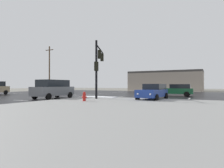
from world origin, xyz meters
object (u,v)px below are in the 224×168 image
Objects in this scene: traffic_signal_mast at (98,61)px; sedan_green at (176,90)px; sedan_blue at (153,91)px; utility_pole_far at (49,68)px; suv_grey at (53,89)px; fire_hydrant at (84,96)px; sedan_silver at (61,88)px.

traffic_signal_mast is 11.51m from sedan_green.
utility_pole_far is at bearing -111.82° from sedan_blue.
suv_grey is at bearing 41.92° from sedan_green.
utility_pole_far reaches higher than sedan_green.
traffic_signal_mast is at bearing -73.95° from sedan_blue.
suv_grey is (-5.82, 2.36, 0.55)m from fire_hydrant.
suv_grey is 23.41m from utility_pole_far.
sedan_green is at bearing 176.51° from sedan_blue.
sedan_green is at bearing -10.50° from utility_pole_far.
sedan_green is (5.42, 13.02, 0.32)m from fire_hydrant.
utility_pole_far is (-26.97, 12.92, 4.42)m from sedan_blue.
sedan_silver is at bearing 39.38° from suv_grey.
suv_grey is 15.30m from sedan_silver.
sedan_green is at bearing -59.22° from traffic_signal_mast.
traffic_signal_mast is at bearing -33.38° from utility_pole_far.
sedan_silver is (-19.98, 8.88, 0.00)m from sedan_blue.
fire_hydrant is 29.36m from utility_pole_far.
fire_hydrant is at bearing 65.83° from sedan_green.
sedan_green is at bearing -46.62° from suv_grey.
sedan_blue is 1.01× the size of sedan_silver.
sedan_silver is 9.21m from utility_pole_far.
utility_pole_far is (-6.99, 4.04, 4.42)m from sedan_silver.
sedan_green is 28.78m from utility_pole_far.
sedan_blue and sedan_silver have the same top height.
sedan_silver is at bearing 137.67° from fire_hydrant.
sedan_green is 0.99× the size of sedan_blue.
sedan_blue is at bearing -74.18° from suv_grey.
traffic_signal_mast is at bearing -70.04° from suv_grey.
utility_pole_far reaches higher than traffic_signal_mast.
sedan_silver is (-14.44, 10.08, -3.14)m from traffic_signal_mast.
sedan_green is 21.00m from sedan_silver.
utility_pole_far reaches higher than sedan_blue.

